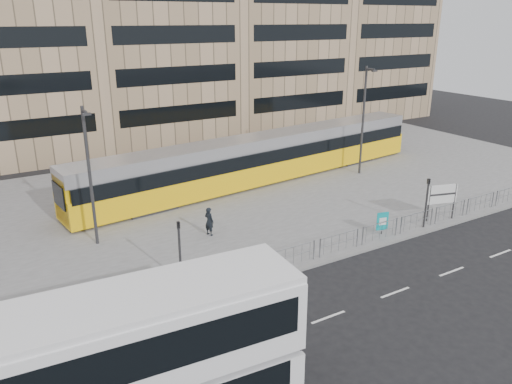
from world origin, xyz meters
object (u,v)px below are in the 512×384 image
tram (262,158)px  station_sign (442,196)px  traffic_light_west (179,244)px  lamp_post_west (90,172)px  traffic_light_east (427,197)px  double_decker_bus (101,372)px  pedestrian (209,221)px  lamp_post_east (364,117)px  ad_panel (382,222)px

tram → station_sign: bearing=-73.3°
traffic_light_west → lamp_post_west: (-2.41, 6.35, 2.29)m
tram → traffic_light_east: 13.42m
double_decker_bus → pedestrian: size_ratio=7.11×
tram → lamp_post_west: lamp_post_west is taller
tram → lamp_post_east: lamp_post_east is taller
station_sign → lamp_post_east: size_ratio=0.27×
double_decker_bus → lamp_post_west: (3.24, 14.21, 1.80)m
pedestrian → ad_panel: bearing=-142.2°
tram → double_decker_bus: bearing=-138.4°
pedestrian → traffic_light_east: (11.72, -5.67, 1.11)m
lamp_post_east → pedestrian: bearing=-163.4°
lamp_post_west → station_sign: bearing=-21.1°
tram → traffic_light_east: size_ratio=9.95×
tram → ad_panel: bearing=-93.4°
lamp_post_east → ad_panel: bearing=-126.1°
pedestrian → lamp_post_west: lamp_post_west is taller
traffic_light_east → lamp_post_west: 19.48m
tram → traffic_light_west: bearing=-142.0°
pedestrian → lamp_post_west: (-5.97, 2.15, 3.40)m
lamp_post_east → traffic_light_west: bearing=-155.4°
tram → pedestrian: (-8.10, -7.25, -0.95)m
station_sign → pedestrian: bearing=174.3°
double_decker_bus → lamp_post_west: lamp_post_west is taller
pedestrian → lamp_post_east: 17.10m
pedestrian → traffic_light_east: size_ratio=0.56×
traffic_light_east → lamp_post_east: lamp_post_east is taller
traffic_light_east → pedestrian: bearing=172.9°
double_decker_bus → ad_panel: (17.97, 6.93, -1.66)m
double_decker_bus → traffic_light_east: (20.93, 6.39, -0.49)m
tram → station_sign: (5.41, -12.62, -0.21)m
double_decker_bus → lamp_post_east: (25.19, 16.82, 2.21)m
pedestrian → traffic_light_west: (-3.55, -4.19, 1.11)m
tram → lamp_post_east: size_ratio=3.59×
tram → pedestrian: tram is taller
lamp_post_west → pedestrian: bearing=-19.9°
tram → lamp_post_west: (-14.06, -5.10, 2.45)m
ad_panel → lamp_post_east: lamp_post_east is taller
station_sign → pedestrian: (-13.50, 5.37, -0.75)m
station_sign → traffic_light_west: traffic_light_west is taller
ad_panel → lamp_post_west: (-14.73, 7.27, 3.47)m
traffic_light_west → station_sign: bearing=11.7°
ad_panel → lamp_post_east: (7.21, 9.89, 3.88)m
double_decker_bus → lamp_post_west: bearing=81.1°
double_decker_bus → tram: double_decker_bus is taller
station_sign → ad_panel: (-4.74, 0.25, -0.81)m
lamp_post_east → lamp_post_west: bearing=-173.2°
double_decker_bus → tram: bearing=52.1°
ad_panel → traffic_light_east: (2.96, -0.55, 1.18)m
pedestrian → station_sign: bearing=-133.6°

